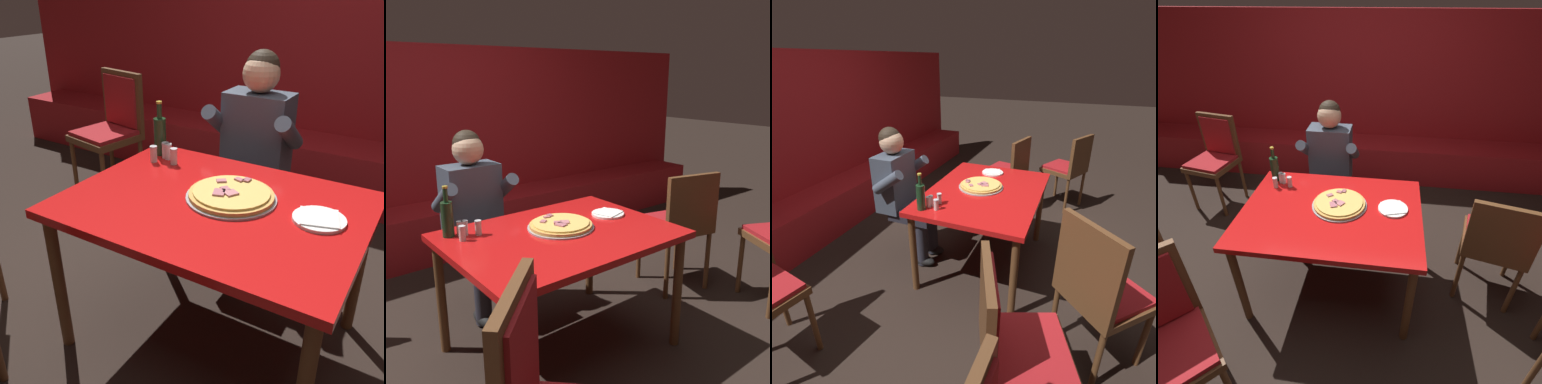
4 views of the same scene
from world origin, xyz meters
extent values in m
plane|color=black|center=(0.00, 0.00, 0.00)|extent=(24.00, 24.00, 0.00)
cube|color=#A3191E|center=(0.00, 2.18, 0.95)|extent=(6.80, 0.16, 1.90)
cube|color=#A3191E|center=(0.00, 1.86, 0.23)|extent=(6.46, 0.48, 0.46)
cylinder|color=brown|center=(-0.57, -0.41, 0.36)|extent=(0.06, 0.06, 0.71)
cylinder|color=brown|center=(0.57, -0.41, 0.36)|extent=(0.06, 0.06, 0.71)
cylinder|color=brown|center=(-0.57, 0.41, 0.36)|extent=(0.06, 0.06, 0.71)
cylinder|color=brown|center=(0.57, 0.41, 0.36)|extent=(0.06, 0.06, 0.71)
cube|color=red|center=(0.00, 0.00, 0.73)|extent=(1.27, 0.95, 0.04)
cylinder|color=#9E9EA3|center=(0.05, 0.06, 0.76)|extent=(0.40, 0.40, 0.01)
cylinder|color=gold|center=(0.05, 0.06, 0.77)|extent=(0.37, 0.37, 0.02)
cylinder|color=#E5BC5B|center=(0.05, 0.06, 0.79)|extent=(0.33, 0.33, 0.01)
cube|color=#B76670|center=(0.03, 0.18, 0.80)|extent=(0.05, 0.04, 0.01)
cube|color=#B76670|center=(0.02, 0.01, 0.80)|extent=(0.07, 0.08, 0.01)
cube|color=#B76670|center=(0.02, 0.06, 0.80)|extent=(0.05, 0.05, 0.01)
cube|color=#B76670|center=(-0.03, 0.12, 0.80)|extent=(0.05, 0.05, 0.01)
cube|color=#C6757A|center=(0.06, 0.03, 0.80)|extent=(0.07, 0.07, 0.01)
cube|color=#A85B66|center=(0.06, 0.19, 0.80)|extent=(0.03, 0.04, 0.01)
cylinder|color=white|center=(0.43, 0.07, 0.76)|extent=(0.21, 0.21, 0.01)
cube|color=white|center=(0.43, 0.07, 0.77)|extent=(0.19, 0.19, 0.01)
cylinder|color=#19381E|center=(-0.52, 0.34, 0.85)|extent=(0.07, 0.07, 0.20)
cylinder|color=#19381E|center=(-0.52, 0.34, 0.99)|extent=(0.03, 0.03, 0.08)
cylinder|color=#B29933|center=(-0.52, 0.34, 1.04)|extent=(0.03, 0.03, 0.01)
cylinder|color=silver|center=(-0.47, 0.31, 0.79)|extent=(0.04, 0.04, 0.07)
cylinder|color=#B23323|center=(-0.47, 0.31, 0.78)|extent=(0.03, 0.03, 0.04)
cylinder|color=silver|center=(-0.47, 0.31, 0.83)|extent=(0.04, 0.04, 0.01)
cylinder|color=silver|center=(-0.44, 0.30, 0.79)|extent=(0.04, 0.04, 0.07)
cylinder|color=#28231E|center=(-0.44, 0.30, 0.78)|extent=(0.03, 0.03, 0.04)
cylinder|color=silver|center=(-0.44, 0.30, 0.83)|extent=(0.04, 0.04, 0.01)
cylinder|color=silver|center=(-0.49, 0.23, 0.79)|extent=(0.04, 0.04, 0.07)
cylinder|color=#516B33|center=(-0.49, 0.23, 0.78)|extent=(0.03, 0.03, 0.04)
cylinder|color=silver|center=(-0.49, 0.23, 0.83)|extent=(0.04, 0.04, 0.01)
cylinder|color=silver|center=(-0.38, 0.26, 0.79)|extent=(0.04, 0.04, 0.07)
cylinder|color=silver|center=(-0.38, 0.26, 0.78)|extent=(0.03, 0.03, 0.04)
cylinder|color=silver|center=(-0.38, 0.26, 0.83)|extent=(0.04, 0.04, 0.01)
ellipsoid|color=black|center=(-0.26, 0.52, 0.04)|extent=(0.11, 0.24, 0.09)
ellipsoid|color=black|center=(-0.06, 0.52, 0.04)|extent=(0.11, 0.24, 0.09)
cylinder|color=#282833|center=(-0.26, 0.52, 0.23)|extent=(0.11, 0.11, 0.43)
cylinder|color=#282833|center=(-0.06, 0.52, 0.23)|extent=(0.11, 0.11, 0.43)
cube|color=#282833|center=(-0.16, 0.62, 0.51)|extent=(0.34, 0.40, 0.12)
cube|color=#424C5B|center=(-0.16, 0.82, 0.78)|extent=(0.38, 0.22, 0.52)
cylinder|color=#424C5B|center=(-0.38, 0.74, 0.86)|extent=(0.09, 0.30, 0.25)
cylinder|color=#424C5B|center=(0.06, 0.74, 0.86)|extent=(0.09, 0.30, 0.25)
sphere|color=#D6A884|center=(-0.16, 0.82, 1.15)|extent=(0.21, 0.21, 0.21)
sphere|color=#2D2319|center=(-0.16, 0.84, 1.18)|extent=(0.19, 0.19, 0.19)
cylinder|color=brown|center=(1.43, 0.27, 0.23)|extent=(0.04, 0.04, 0.47)
cylinder|color=brown|center=(1.06, 0.36, 0.23)|extent=(0.04, 0.04, 0.47)
cylinder|color=brown|center=(1.34, -0.10, 0.23)|extent=(0.04, 0.04, 0.47)
cylinder|color=brown|center=(0.97, -0.01, 0.23)|extent=(0.04, 0.04, 0.47)
cube|color=brown|center=(1.20, 0.13, 0.49)|extent=(0.53, 0.53, 0.05)
cube|color=#A3191E|center=(1.20, 0.13, 0.53)|extent=(0.49, 0.49, 0.03)
cube|color=brown|center=(1.15, -0.07, 0.73)|extent=(0.44, 0.14, 0.42)
cube|color=#A3191E|center=(1.16, -0.04, 0.73)|extent=(0.36, 0.11, 0.35)
cylinder|color=brown|center=(1.48, -0.30, 0.23)|extent=(0.04, 0.04, 0.47)
cube|color=brown|center=(-0.80, -0.85, 0.77)|extent=(0.34, 0.34, 0.52)
cube|color=#A3191E|center=(-0.78, -0.87, 0.77)|extent=(0.27, 0.27, 0.43)
camera|label=1|loc=(0.77, -1.44, 1.60)|focal=40.00mm
camera|label=2|loc=(-1.36, -1.86, 1.64)|focal=40.00mm
camera|label=3|loc=(-2.29, -0.72, 1.82)|focal=28.00mm
camera|label=4|loc=(0.37, -1.65, 2.04)|focal=28.00mm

